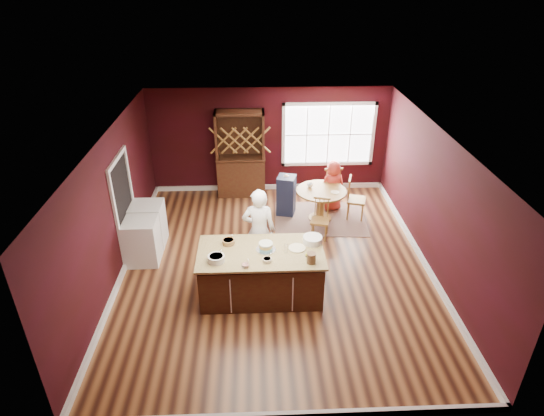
{
  "coord_description": "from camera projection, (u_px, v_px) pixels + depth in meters",
  "views": [
    {
      "loc": [
        -0.38,
        -7.42,
        5.35
      ],
      "look_at": [
        -0.05,
        0.47,
        1.05
      ],
      "focal_mm": 30.0,
      "sensor_mm": 36.0,
      "label": 1
    }
  ],
  "objects": [
    {
      "name": "layer_cake",
      "position": [
        266.0,
        246.0,
        7.89
      ],
      "size": [
        0.35,
        0.35,
        0.14
      ],
      "primitive_type": null,
      "color": "silver",
      "rests_on": "kitchen_island"
    },
    {
      "name": "drinking_glass",
      "position": [
        286.0,
        249.0,
        7.82
      ],
      "size": [
        0.08,
        0.08,
        0.15
      ],
      "primitive_type": "cylinder",
      "color": "white",
      "rests_on": "kitchen_island"
    },
    {
      "name": "toddler",
      "position": [
        288.0,
        182.0,
        10.62
      ],
      "size": [
        0.18,
        0.14,
        0.26
      ],
      "primitive_type": null,
      "color": "#8CA5BF",
      "rests_on": "high_chair"
    },
    {
      "name": "stoneware_crock",
      "position": [
        311.0,
        258.0,
        7.54
      ],
      "size": [
        0.15,
        0.15,
        0.18
      ],
      "primitive_type": "cylinder",
      "color": "#503922",
      "rests_on": "kitchen_island"
    },
    {
      "name": "bowl_yellow",
      "position": [
        228.0,
        242.0,
        8.08
      ],
      "size": [
        0.22,
        0.22,
        0.08
      ],
      "primitive_type": "cylinder",
      "color": "#A16D38",
      "rests_on": "kitchen_island"
    },
    {
      "name": "toy_figurine",
      "position": [
        307.0,
        255.0,
        7.72
      ],
      "size": [
        0.04,
        0.04,
        0.07
      ],
      "primitive_type": null,
      "color": "yellow",
      "rests_on": "kitchen_island"
    },
    {
      "name": "chair_south",
      "position": [
        320.0,
        219.0,
        9.79
      ],
      "size": [
        0.47,
        0.46,
        0.92
      ],
      "primitive_type": null,
      "rotation": [
        0.0,
        0.0,
        -0.27
      ],
      "color": "brown",
      "rests_on": "ground"
    },
    {
      "name": "dinner_plate",
      "position": [
        297.0,
        248.0,
        7.95
      ],
      "size": [
        0.3,
        0.3,
        0.02
      ],
      "primitive_type": "cylinder",
      "color": "beige",
      "rests_on": "kitchen_island"
    },
    {
      "name": "rug",
      "position": [
        320.0,
        218.0,
        10.72
      ],
      "size": [
        2.19,
        1.74,
        0.01
      ],
      "primitive_type": "cube",
      "rotation": [
        0.0,
        0.0,
        -0.06
      ],
      "color": "brown",
      "rests_on": "ground"
    },
    {
      "name": "doorway",
      "position": [
        125.0,
        209.0,
        9.01
      ],
      "size": [
        0.08,
        1.26,
        2.13
      ],
      "primitive_type": null,
      "color": "white",
      "rests_on": "room_shell"
    },
    {
      "name": "bowl_blue",
      "position": [
        216.0,
        259.0,
        7.6
      ],
      "size": [
        0.29,
        0.29,
        0.11
      ],
      "primitive_type": "cylinder",
      "color": "white",
      "rests_on": "kitchen_island"
    },
    {
      "name": "chair_east",
      "position": [
        356.0,
        198.0,
        10.53
      ],
      "size": [
        0.51,
        0.53,
        1.03
      ],
      "primitive_type": null,
      "rotation": [
        0.0,
        0.0,
        1.29
      ],
      "color": "#9B5929",
      "rests_on": "ground"
    },
    {
      "name": "table_plate",
      "position": [
        335.0,
        192.0,
        10.26
      ],
      "size": [
        0.2,
        0.2,
        0.01
      ],
      "primitive_type": "cylinder",
      "color": "beige",
      "rests_on": "dining_table"
    },
    {
      "name": "chair_north",
      "position": [
        331.0,
        185.0,
        11.1
      ],
      "size": [
        0.49,
        0.47,
        1.09
      ],
      "primitive_type": null,
      "rotation": [
        0.0,
        0.0,
        3.22
      ],
      "color": "brown",
      "rests_on": "ground"
    },
    {
      "name": "hutch",
      "position": [
        241.0,
        154.0,
        11.36
      ],
      "size": [
        1.2,
        0.5,
        2.21
      ],
      "primitive_type": "cube",
      "color": "#351C11",
      "rests_on": "ground"
    },
    {
      "name": "washer",
      "position": [
        142.0,
        241.0,
        9.01
      ],
      "size": [
        0.64,
        0.62,
        0.92
      ],
      "primitive_type": "cube",
      "color": "white",
      "rests_on": "ground"
    },
    {
      "name": "dryer",
      "position": [
        149.0,
        224.0,
        9.57
      ],
      "size": [
        0.65,
        0.63,
        0.94
      ],
      "primitive_type": "cube",
      "color": "white",
      "rests_on": "ground"
    },
    {
      "name": "bowl_pink",
      "position": [
        245.0,
        265.0,
        7.47
      ],
      "size": [
        0.14,
        0.14,
        0.05
      ],
      "primitive_type": "cylinder",
      "color": "white",
      "rests_on": "kitchen_island"
    },
    {
      "name": "room_shell",
      "position": [
        276.0,
        206.0,
        8.44
      ],
      "size": [
        7.0,
        7.0,
        7.0
      ],
      "color": "brown",
      "rests_on": "ground"
    },
    {
      "name": "seated_woman",
      "position": [
        333.0,
        186.0,
        10.87
      ],
      "size": [
        0.69,
        0.54,
        1.25
      ],
      "primitive_type": "imported",
      "rotation": [
        0.0,
        0.0,
        3.39
      ],
      "color": "red",
      "rests_on": "ground"
    },
    {
      "name": "kitchen_island",
      "position": [
        261.0,
        274.0,
        8.11
      ],
      "size": [
        2.2,
        1.15,
        0.92
      ],
      "color": "#3F2B15",
      "rests_on": "ground"
    },
    {
      "name": "white_tub",
      "position": [
        313.0,
        240.0,
        8.1
      ],
      "size": [
        0.34,
        0.34,
        0.12
      ],
      "primitive_type": "cylinder",
      "color": "white",
      "rests_on": "kitchen_island"
    },
    {
      "name": "dining_table",
      "position": [
        321.0,
        199.0,
        10.47
      ],
      "size": [
        1.15,
        1.15,
        0.75
      ],
      "color": "brown",
      "rests_on": "ground"
    },
    {
      "name": "bowl_olive",
      "position": [
        267.0,
        260.0,
        7.61
      ],
      "size": [
        0.16,
        0.16,
        0.06
      ],
      "primitive_type": "cylinder",
      "color": "beige",
      "rests_on": "kitchen_island"
    },
    {
      "name": "window",
      "position": [
        328.0,
        134.0,
        11.47
      ],
      "size": [
        2.36,
        0.1,
        1.66
      ],
      "primitive_type": null,
      "color": "white",
      "rests_on": "room_shell"
    },
    {
      "name": "baker",
      "position": [
        259.0,
        231.0,
        8.58
      ],
      "size": [
        0.66,
        0.46,
        1.74
      ],
      "primitive_type": "imported",
      "rotation": [
        0.0,
        0.0,
        3.07
      ],
      "color": "white",
      "rests_on": "ground"
    },
    {
      "name": "table_cup",
      "position": [
        310.0,
        185.0,
        10.48
      ],
      "size": [
        0.16,
        0.16,
        0.1
      ],
      "primitive_type": "imported",
      "rotation": [
        0.0,
        0.0,
        0.31
      ],
      "color": "silver",
      "rests_on": "dining_table"
    },
    {
      "name": "high_chair",
      "position": [
        286.0,
        195.0,
        10.72
      ],
      "size": [
        0.5,
        0.5,
        1.01
      ],
      "primitive_type": null,
      "rotation": [
        0.0,
        0.0,
        -0.25
      ],
      "color": "#1D233A",
      "rests_on": "ground"
    }
  ]
}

